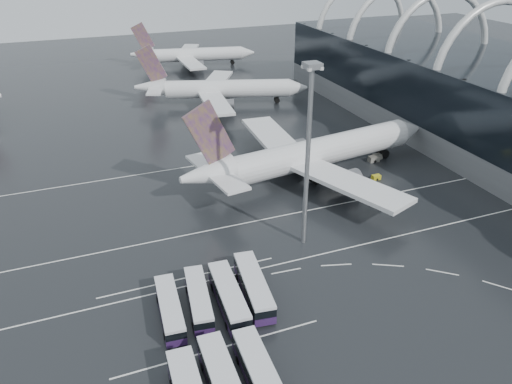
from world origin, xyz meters
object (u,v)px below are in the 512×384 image
object	(u,v)px
bus_row_far_b	(224,383)
gse_cart_belly_b	(374,159)
airliner_gate_b	(219,90)
airliner_gate_c	(191,55)
airliner_main	(311,155)
bus_row_near_d	(254,286)
bus_row_near_b	(199,299)
bus_row_far_c	(260,376)
bus_row_near_c	(229,296)
bus_row_near_a	(170,309)
floodlight_mast	(309,137)
gse_cart_belly_d	(377,156)
gse_cart_belly_a	(376,177)

from	to	relation	value
bus_row_far_b	gse_cart_belly_b	world-z (taller)	bus_row_far_b
airliner_gate_b	airliner_gate_c	world-z (taller)	airliner_gate_b
airliner_main	bus_row_near_d	size ratio (longest dim) A/B	4.46
bus_row_near_b	airliner_main	bearing A→B (deg)	-38.19
bus_row_far_c	airliner_gate_b	bearing A→B (deg)	-12.64
bus_row_near_c	bus_row_far_b	world-z (taller)	bus_row_far_b
airliner_gate_b	bus_row_near_a	world-z (taller)	airliner_gate_b
airliner_main	floodlight_mast	distance (m)	29.56
bus_row_near_b	floodlight_mast	xyz separation A→B (m)	(21.49, 10.09, 17.82)
bus_row_far_c	gse_cart_belly_b	bearing A→B (deg)	-41.46
airliner_gate_b	bus_row_near_a	xyz separation A→B (m)	(-35.67, -89.85, -2.96)
gse_cart_belly_d	bus_row_near_b	bearing A→B (deg)	-146.34
airliner_gate_c	floodlight_mast	size ratio (longest dim) A/B	1.56
airliner_main	bus_row_near_d	distance (m)	42.24
bus_row_near_d	gse_cart_belly_b	size ratio (longest dim) A/B	5.71
bus_row_near_a	gse_cart_belly_d	bearing A→B (deg)	-53.36
airliner_gate_c	bus_row_near_a	xyz separation A→B (m)	(-40.32, -140.51, -2.68)
bus_row_near_c	gse_cart_belly_b	world-z (taller)	bus_row_near_c
bus_row_far_b	gse_cart_belly_d	size ratio (longest dim) A/B	6.03
airliner_gate_b	floodlight_mast	xyz separation A→B (m)	(-9.91, -79.22, 14.87)
bus_row_far_b	bus_row_far_c	size ratio (longest dim) A/B	1.01
airliner_gate_c	bus_row_near_d	world-z (taller)	airliner_gate_c
bus_row_near_a	gse_cart_belly_b	size ratio (longest dim) A/B	5.08
airliner_gate_b	floodlight_mast	world-z (taller)	floodlight_mast
bus_row_near_b	bus_row_near_c	bearing A→B (deg)	-98.56
floodlight_mast	airliner_gate_b	bearing A→B (deg)	82.87
bus_row_far_b	floodlight_mast	bearing A→B (deg)	-39.66
airliner_gate_c	bus_row_near_b	size ratio (longest dim) A/B	3.88
airliner_gate_b	bus_row_near_c	distance (m)	94.60
airliner_gate_b	gse_cart_belly_d	distance (m)	58.22
bus_row_far_c	gse_cart_belly_d	distance (m)	72.18
airliner_gate_b	bus_row_near_b	world-z (taller)	airliner_gate_b
airliner_gate_c	gse_cart_belly_b	bearing A→B (deg)	-69.67
bus_row_far_b	airliner_gate_b	bearing A→B (deg)	-15.34
bus_row_far_c	floodlight_mast	bearing A→B (deg)	-32.79
bus_row_near_c	gse_cart_belly_d	size ratio (longest dim) A/B	5.99
airliner_main	gse_cart_belly_d	size ratio (longest dim) A/B	27.45
airliner_main	bus_row_near_a	bearing A→B (deg)	-147.66
bus_row_near_b	floodlight_mast	size ratio (longest dim) A/B	0.40
bus_row_near_a	airliner_main	bearing A→B (deg)	-44.47
bus_row_near_a	bus_row_far_b	world-z (taller)	bus_row_far_b
gse_cart_belly_d	airliner_gate_c	bearing A→B (deg)	99.43
airliner_gate_c	gse_cart_belly_d	xyz separation A→B (m)	(17.35, -104.41, -3.71)
bus_row_far_c	gse_cart_belly_b	distance (m)	70.35
bus_row_near_d	bus_row_far_c	xyz separation A→B (m)	(-5.19, -15.64, -0.04)
bus_row_far_b	bus_row_far_c	distance (m)	4.39
bus_row_near_c	gse_cart_belly_a	distance (m)	50.97
bus_row_far_b	bus_row_near_b	bearing A→B (deg)	-2.97
bus_row_far_b	floodlight_mast	xyz separation A→B (m)	(22.85, 25.68, 17.64)
bus_row_near_d	bus_row_far_b	distance (m)	17.90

